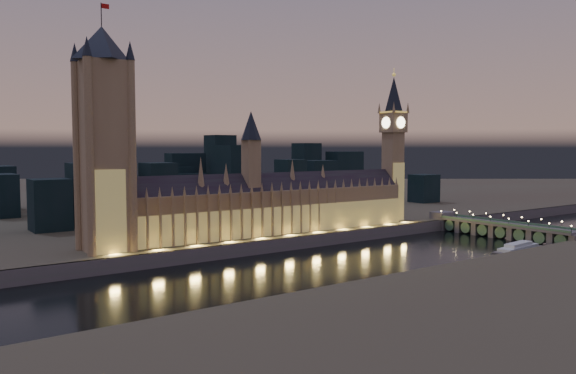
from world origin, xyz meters
TOP-DOWN VIEW (x-y plane):
  - ground_plane at (0.00, 0.00)m, footprint 2000.00×2000.00m
  - north_bank at (0.00, 520.00)m, footprint 2000.00×960.00m
  - embankment_wall at (0.00, 41.00)m, footprint 2000.00×2.50m
  - palace_of_westminster at (0.68, 61.74)m, footprint 202.00×24.66m
  - victoria_tower at (-110.00, 61.93)m, footprint 31.68×31.68m
  - elizabeth_tower at (108.00, 61.93)m, footprint 18.00×18.00m
  - westminster_bridge at (145.90, -3.46)m, footprint 16.51×113.00m
  - river_boat at (112.38, -40.69)m, footprint 46.58×15.52m
  - city_backdrop at (35.42, 245.86)m, footprint 487.94×215.63m

SIDE VIEW (x-z plane):
  - ground_plane at x=0.00m, z-range 0.00..0.00m
  - river_boat at x=112.38m, z-range -0.69..3.81m
  - north_bank at x=0.00m, z-range 0.00..8.00m
  - embankment_wall at x=0.00m, z-range 0.00..8.00m
  - westminster_bridge at x=145.90m, z-range -1.95..13.95m
  - palace_of_westminster at x=0.68m, z-range -12.63..65.37m
  - city_backdrop at x=35.42m, z-range -4.27..64.49m
  - elizabeth_tower at x=108.00m, z-range 14.72..129.61m
  - victoria_tower at x=-110.00m, z-range 7.68..138.26m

